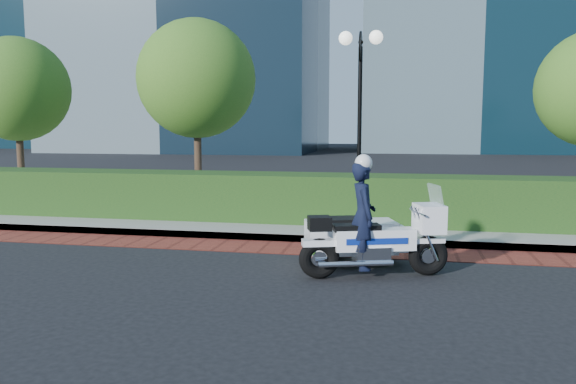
% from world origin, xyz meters
% --- Properties ---
extents(ground, '(120.00, 120.00, 0.00)m').
position_xyz_m(ground, '(0.00, 0.00, 0.00)').
color(ground, black).
rests_on(ground, ground).
extents(brick_strip, '(60.00, 1.00, 0.01)m').
position_xyz_m(brick_strip, '(0.00, 1.50, 0.01)').
color(brick_strip, maroon).
rests_on(brick_strip, ground).
extents(sidewalk, '(60.00, 8.00, 0.15)m').
position_xyz_m(sidewalk, '(0.00, 6.00, 0.07)').
color(sidewalk, gray).
rests_on(sidewalk, ground).
extents(hedge_main, '(18.00, 1.20, 1.00)m').
position_xyz_m(hedge_main, '(0.00, 3.60, 0.65)').
color(hedge_main, black).
rests_on(hedge_main, sidewalk).
extents(lamppost, '(1.02, 0.70, 4.21)m').
position_xyz_m(lamppost, '(1.00, 5.20, 2.96)').
color(lamppost, black).
rests_on(lamppost, sidewalk).
extents(tree_a, '(3.00, 3.00, 4.58)m').
position_xyz_m(tree_a, '(-9.00, 6.50, 3.22)').
color(tree_a, '#332319').
rests_on(tree_a, sidewalk).
extents(tree_b, '(3.20, 3.20, 4.89)m').
position_xyz_m(tree_b, '(-3.50, 6.50, 3.43)').
color(tree_b, '#332319').
rests_on(tree_b, sidewalk).
extents(police_motorcycle, '(2.23, 1.61, 1.78)m').
position_xyz_m(police_motorcycle, '(1.43, 0.13, 0.61)').
color(police_motorcycle, black).
rests_on(police_motorcycle, ground).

